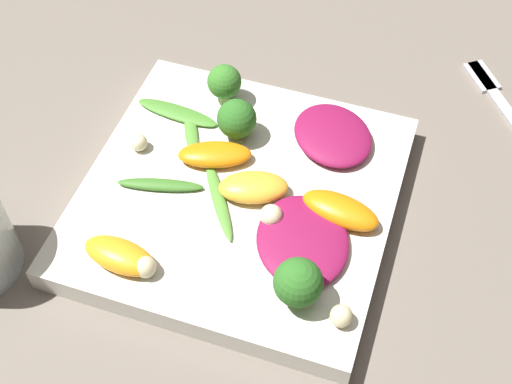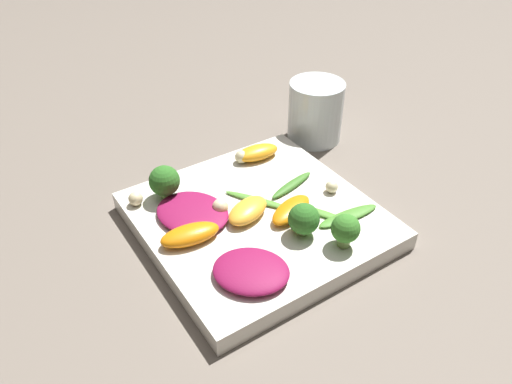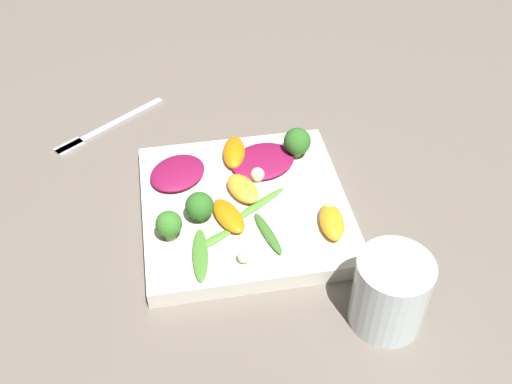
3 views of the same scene
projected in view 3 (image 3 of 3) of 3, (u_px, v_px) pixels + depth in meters
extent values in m
plane|color=#6B6056|center=(245.00, 214.00, 0.76)|extent=(2.40, 2.40, 0.00)
cube|color=silver|center=(245.00, 207.00, 0.75)|extent=(0.25, 0.25, 0.02)
cylinder|color=silver|center=(390.00, 292.00, 0.62)|extent=(0.08, 0.08, 0.09)
cube|color=#B2B2B7|center=(111.00, 124.00, 0.89)|extent=(0.12, 0.16, 0.01)
cube|color=#B2B2B7|center=(69.00, 146.00, 0.85)|extent=(0.04, 0.05, 0.01)
ellipsoid|color=maroon|center=(177.00, 173.00, 0.77)|extent=(0.10, 0.10, 0.01)
ellipsoid|color=maroon|center=(263.00, 161.00, 0.79)|extent=(0.10, 0.11, 0.01)
ellipsoid|color=orange|center=(332.00, 221.00, 0.71)|extent=(0.06, 0.03, 0.02)
ellipsoid|color=orange|center=(233.00, 152.00, 0.80)|extent=(0.07, 0.04, 0.02)
ellipsoid|color=orange|center=(228.00, 216.00, 0.72)|extent=(0.07, 0.05, 0.01)
ellipsoid|color=#FCAD33|center=(242.00, 189.00, 0.75)|extent=(0.06, 0.05, 0.02)
cylinder|color=#84AD5B|center=(200.00, 215.00, 0.72)|extent=(0.01, 0.01, 0.01)
sphere|color=#2D6B23|center=(200.00, 206.00, 0.71)|extent=(0.03, 0.03, 0.03)
cylinder|color=#84AD5B|center=(297.00, 151.00, 0.80)|extent=(0.01, 0.01, 0.01)
sphere|color=#2D6B23|center=(297.00, 141.00, 0.79)|extent=(0.04, 0.04, 0.04)
cylinder|color=#7A9E51|center=(170.00, 233.00, 0.69)|extent=(0.01, 0.01, 0.01)
sphere|color=#387A28|center=(169.00, 224.00, 0.68)|extent=(0.03, 0.03, 0.03)
ellipsoid|color=#518E33|center=(214.00, 240.00, 0.69)|extent=(0.04, 0.06, 0.00)
ellipsoid|color=#47842D|center=(200.00, 255.00, 0.68)|extent=(0.08, 0.02, 0.01)
ellipsoid|color=#518E33|center=(258.00, 205.00, 0.74)|extent=(0.06, 0.08, 0.00)
ellipsoid|color=#3D7528|center=(268.00, 233.00, 0.70)|extent=(0.07, 0.03, 0.01)
sphere|color=beige|center=(296.00, 134.00, 0.83)|extent=(0.02, 0.02, 0.02)
sphere|color=beige|center=(244.00, 257.00, 0.67)|extent=(0.02, 0.02, 0.02)
sphere|color=beige|center=(257.00, 174.00, 0.77)|extent=(0.02, 0.02, 0.02)
sphere|color=beige|center=(329.00, 208.00, 0.72)|extent=(0.02, 0.02, 0.02)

